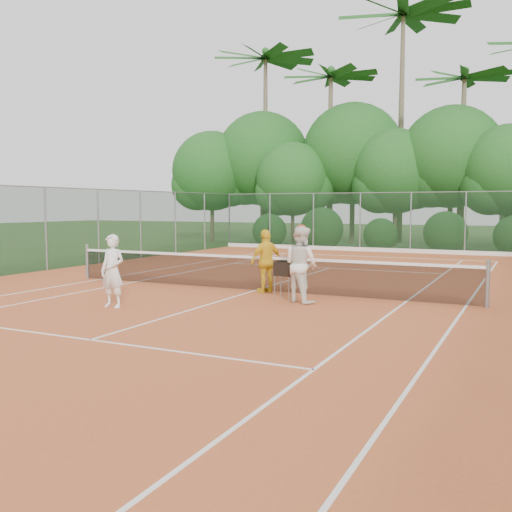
% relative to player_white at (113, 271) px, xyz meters
% --- Properties ---
extents(ground, '(120.00, 120.00, 0.00)m').
position_rel_player_white_xyz_m(ground, '(1.79, 3.68, -0.86)').
color(ground, '#254518').
rests_on(ground, ground).
extents(clay_court, '(18.00, 36.00, 0.02)m').
position_rel_player_white_xyz_m(clay_court, '(1.79, 3.68, -0.85)').
color(clay_court, '#BF5A2C').
rests_on(clay_court, ground).
extents(tennis_net, '(11.97, 0.10, 1.10)m').
position_rel_player_white_xyz_m(tennis_net, '(1.79, 3.68, -0.33)').
color(tennis_net, gray).
rests_on(tennis_net, clay_court).
extents(player_white, '(0.62, 0.41, 1.67)m').
position_rel_player_white_xyz_m(player_white, '(0.00, 0.00, 0.00)').
color(player_white, white).
rests_on(player_white, clay_court).
extents(player_center_grp, '(1.10, 1.00, 1.88)m').
position_rel_player_white_xyz_m(player_center_grp, '(3.64, 2.50, 0.09)').
color(player_center_grp, white).
rests_on(player_center_grp, clay_court).
extents(player_yellow, '(0.84, 1.07, 1.70)m').
position_rel_player_white_xyz_m(player_yellow, '(2.20, 3.60, 0.01)').
color(player_yellow, yellow).
rests_on(player_yellow, clay_court).
extents(ball_hopper, '(0.42, 0.42, 0.97)m').
position_rel_player_white_xyz_m(ball_hopper, '(3.14, 2.67, -0.07)').
color(ball_hopper, gray).
rests_on(ball_hopper, clay_court).
extents(stray_ball_a, '(0.07, 0.07, 0.07)m').
position_rel_player_white_xyz_m(stray_ball_a, '(1.86, 12.80, -0.80)').
color(stray_ball_a, '#B9CE30').
rests_on(stray_ball_a, clay_court).
extents(stray_ball_b, '(0.07, 0.07, 0.07)m').
position_rel_player_white_xyz_m(stray_ball_b, '(3.42, 15.46, -0.80)').
color(stray_ball_b, '#CCDA32').
rests_on(stray_ball_b, clay_court).
extents(stray_ball_c, '(0.07, 0.07, 0.07)m').
position_rel_player_white_xyz_m(stray_ball_c, '(6.38, 15.20, -0.80)').
color(stray_ball_c, gold).
rests_on(stray_ball_c, clay_court).
extents(court_markings, '(11.03, 23.83, 0.01)m').
position_rel_player_white_xyz_m(court_markings, '(1.79, 3.68, -0.83)').
color(court_markings, white).
rests_on(court_markings, clay_court).
extents(fence_back, '(18.07, 0.07, 3.00)m').
position_rel_player_white_xyz_m(fence_back, '(1.79, 18.68, 0.66)').
color(fence_back, '#19381E').
rests_on(fence_back, clay_court).
extents(tropical_treeline, '(32.10, 8.49, 15.03)m').
position_rel_player_white_xyz_m(tropical_treeline, '(3.23, 23.90, 4.26)').
color(tropical_treeline, brown).
rests_on(tropical_treeline, ground).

